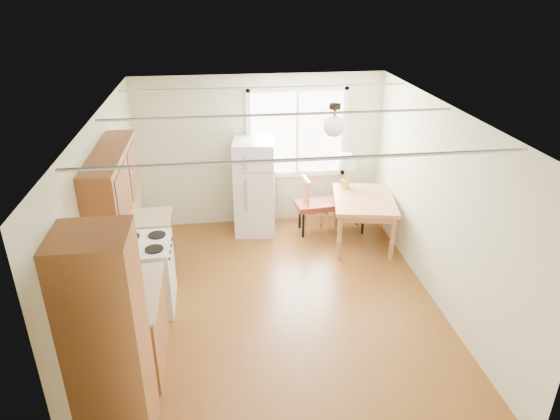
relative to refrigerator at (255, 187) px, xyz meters
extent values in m
cube|color=#573011|center=(0.14, -2.12, -0.78)|extent=(4.60, 5.60, 0.12)
cube|color=white|center=(0.14, -2.12, 1.72)|extent=(4.60, 5.60, 0.12)
cube|color=beige|center=(0.14, 0.38, 0.47)|extent=(4.60, 0.10, 2.50)
cube|color=beige|center=(0.14, -4.62, 0.47)|extent=(4.60, 0.10, 2.50)
cube|color=beige|center=(-1.86, -2.12, 0.47)|extent=(0.10, 5.60, 2.50)
cube|color=beige|center=(2.14, -2.12, 0.47)|extent=(0.10, 5.60, 2.50)
cube|color=brown|center=(-1.56, -3.97, 0.27)|extent=(0.60, 0.60, 2.10)
cube|color=brown|center=(-1.56, -2.97, -0.35)|extent=(0.60, 1.10, 0.86)
cube|color=tan|center=(-1.55, -2.97, 0.10)|extent=(0.62, 1.14, 0.04)
cube|color=silver|center=(-1.53, -1.92, -0.33)|extent=(0.65, 0.76, 0.90)
cube|color=brown|center=(-1.56, -1.17, -0.35)|extent=(0.60, 0.60, 0.86)
cube|color=brown|center=(-1.69, -2.27, 1.07)|extent=(0.33, 1.60, 0.70)
cube|color=white|center=(0.74, 0.37, 0.77)|extent=(1.50, 0.02, 1.35)
cylinder|color=black|center=(0.84, -1.72, 1.68)|extent=(0.14, 0.14, 0.06)
cylinder|color=black|center=(0.84, -1.72, 1.58)|extent=(0.03, 0.03, 0.16)
sphere|color=white|center=(0.84, -1.72, 1.44)|extent=(0.26, 0.26, 0.26)
cube|color=silver|center=(0.00, 0.00, 0.00)|extent=(0.72, 0.72, 1.55)
cube|color=gray|center=(0.00, -0.32, 0.36)|extent=(0.64, 0.02, 0.02)
cube|color=gray|center=(-0.16, -0.33, 0.15)|extent=(0.03, 0.03, 0.93)
cube|color=maroon|center=(1.24, -0.18, -0.28)|extent=(1.22, 0.56, 0.09)
cylinder|color=black|center=(0.74, -0.35, -0.55)|extent=(0.04, 0.04, 0.45)
cylinder|color=black|center=(1.74, -0.35, -0.55)|extent=(0.04, 0.04, 0.45)
cylinder|color=black|center=(0.74, -0.02, -0.55)|extent=(0.04, 0.04, 0.45)
cylinder|color=black|center=(1.74, -0.02, -0.55)|extent=(0.04, 0.04, 0.45)
cube|color=#A36B3F|center=(1.64, -0.63, -0.04)|extent=(1.12, 1.37, 0.06)
cube|color=#A36B3F|center=(1.64, -0.63, -0.12)|extent=(1.01, 1.25, 0.10)
cylinder|color=#A36B3F|center=(1.16, -1.09, -0.42)|extent=(0.07, 0.07, 0.70)
cylinder|color=#A36B3F|center=(1.92, -1.23, -0.42)|extent=(0.07, 0.07, 0.70)
cylinder|color=#A36B3F|center=(1.36, -0.02, -0.42)|extent=(0.07, 0.07, 0.70)
cylinder|color=#A36B3F|center=(2.12, -0.16, -0.42)|extent=(0.07, 0.07, 0.70)
cylinder|color=#A36B3F|center=(0.97, -0.22, -0.34)|extent=(0.42, 0.42, 0.05)
cylinder|color=#A36B3F|center=(0.84, -0.38, -0.56)|extent=(0.04, 0.04, 0.43)
cylinder|color=#A36B3F|center=(1.13, -0.35, -0.56)|extent=(0.04, 0.04, 0.43)
cylinder|color=#A36B3F|center=(0.82, -0.09, -0.56)|extent=(0.04, 0.04, 0.43)
cylinder|color=#A36B3F|center=(1.11, -0.06, -0.56)|extent=(0.04, 0.04, 0.43)
cylinder|color=gold|center=(1.44, -0.18, 0.05)|extent=(0.16, 0.16, 0.13)
cylinder|color=gold|center=(1.44, -0.18, 0.23)|extent=(0.03, 0.03, 0.22)
cone|color=silver|center=(1.44, -0.18, 0.45)|extent=(0.33, 0.33, 0.22)
cube|color=black|center=(-1.58, -3.16, 0.16)|extent=(0.23, 0.26, 0.08)
cube|color=black|center=(-1.58, -3.25, 0.35)|extent=(0.19, 0.10, 0.29)
cylinder|color=black|center=(-1.58, -3.11, 0.27)|extent=(0.14, 0.14, 0.12)
cylinder|color=red|center=(-1.66, -3.07, 0.21)|extent=(0.12, 0.12, 0.17)
sphere|color=red|center=(-1.66, -3.07, 0.32)|extent=(0.06, 0.06, 0.06)
camera|label=1|loc=(-0.57, -7.43, 3.05)|focal=32.00mm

